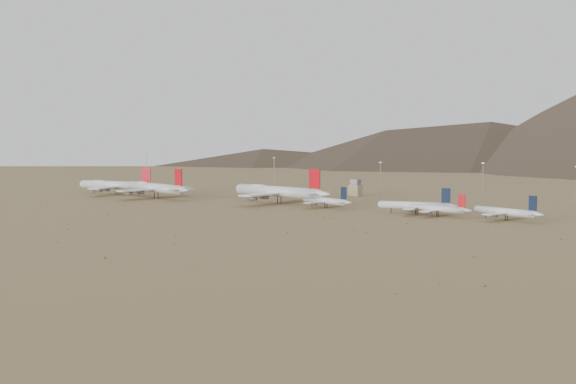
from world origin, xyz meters
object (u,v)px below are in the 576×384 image
Objects in this scene: widebody_west at (116,185)px; widebody_centre at (155,188)px; widebody_east at (278,191)px; narrowbody_a at (326,201)px; control_tower at (355,188)px; narrowbody_b at (416,205)px.

widebody_centre reaches higher than widebody_west.
widebody_east is 1.92× the size of narrowbody_a.
widebody_east is at bearing -172.75° from narrowbody_a.
widebody_centre is at bearing -137.96° from control_tower.
narrowbody_a is 90.13m from control_tower.
control_tower is (-88.16, 85.54, 0.27)m from narrowbody_b.
widebody_west reaches higher than narrowbody_a.
narrowbody_a is at bearing 17.35° from widebody_centre.
widebody_east is at bearing 22.60° from widebody_centre.
widebody_centre is 95.47m from widebody_east.
widebody_centre is 195.62m from narrowbody_b.
widebody_centre is at bearing -160.33° from narrowbody_a.
narrowbody_b is 122.84m from control_tower.
widebody_west is 1.64× the size of narrowbody_a.
widebody_centre is 1.75× the size of narrowbody_a.
widebody_west is 5.70× the size of control_tower.
widebody_east reaches higher than narrowbody_a.
widebody_east is 40.78m from narrowbody_a.
widebody_east reaches higher than widebody_centre.
widebody_centre is 144.28m from control_tower.
widebody_centre is 134.76m from narrowbody_a.
narrowbody_b is at bearing 15.48° from narrowbody_a.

